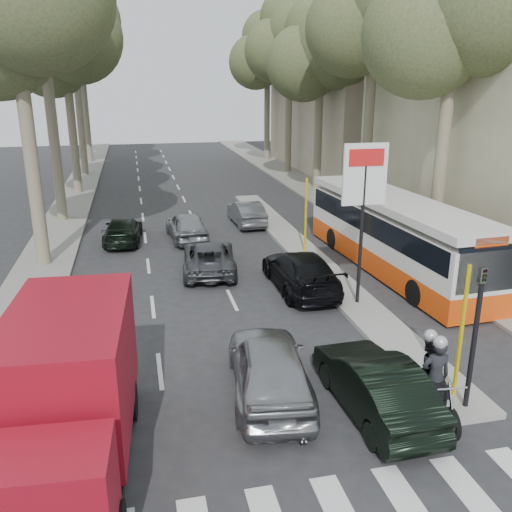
# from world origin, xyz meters

# --- Properties ---
(ground) EXTENTS (120.00, 120.00, 0.00)m
(ground) POSITION_xyz_m (0.00, 0.00, 0.00)
(ground) COLOR #28282B
(ground) RESTS_ON ground
(sidewalk_right) EXTENTS (3.20, 70.00, 0.12)m
(sidewalk_right) POSITION_xyz_m (8.60, 25.00, 0.06)
(sidewalk_right) COLOR gray
(sidewalk_right) RESTS_ON ground
(median_left) EXTENTS (2.40, 64.00, 0.12)m
(median_left) POSITION_xyz_m (-8.00, 28.00, 0.06)
(median_left) COLOR gray
(median_left) RESTS_ON ground
(traffic_island) EXTENTS (1.50, 26.00, 0.16)m
(traffic_island) POSITION_xyz_m (3.25, 11.00, 0.08)
(traffic_island) COLOR gray
(traffic_island) RESTS_ON ground
(building_far) EXTENTS (11.00, 20.00, 16.00)m
(building_far) POSITION_xyz_m (15.50, 34.00, 8.00)
(building_far) COLOR #B7A88E
(building_far) RESTS_ON ground
(billboard) EXTENTS (1.50, 12.10, 5.60)m
(billboard) POSITION_xyz_m (3.25, 5.00, 3.70)
(billboard) COLOR yellow
(billboard) RESTS_ON ground
(traffic_light_island) EXTENTS (0.16, 0.41, 3.60)m
(traffic_light_island) POSITION_xyz_m (3.25, -1.50, 2.49)
(traffic_light_island) COLOR black
(traffic_light_island) RESTS_ON ground
(tree_l_b) EXTENTS (7.40, 7.20, 14.88)m
(tree_l_b) POSITION_xyz_m (-7.97, 20.11, 11.07)
(tree_l_b) COLOR #6B604C
(tree_l_b) RESTS_ON ground
(tree_l_c) EXTENTS (7.40, 7.20, 13.71)m
(tree_l_c) POSITION_xyz_m (-7.77, 28.11, 10.04)
(tree_l_c) COLOR #6B604C
(tree_l_c) RESTS_ON ground
(tree_l_d) EXTENTS (7.40, 7.20, 15.66)m
(tree_l_d) POSITION_xyz_m (-7.87, 36.11, 11.76)
(tree_l_d) COLOR #6B604C
(tree_l_d) RESTS_ON ground
(tree_l_e) EXTENTS (7.40, 7.20, 14.49)m
(tree_l_e) POSITION_xyz_m (-7.97, 44.11, 10.73)
(tree_l_e) COLOR #6B604C
(tree_l_e) RESTS_ON ground
(tree_r_a) EXTENTS (7.40, 7.20, 14.10)m
(tree_r_a) POSITION_xyz_m (9.13, 10.11, 10.38)
(tree_r_a) COLOR #6B604C
(tree_r_a) RESTS_ON ground
(tree_r_b) EXTENTS (7.40, 7.20, 15.27)m
(tree_r_b) POSITION_xyz_m (9.23, 18.11, 11.42)
(tree_r_b) COLOR #6B604C
(tree_r_b) RESTS_ON ground
(tree_r_c) EXTENTS (7.40, 7.20, 13.32)m
(tree_r_c) POSITION_xyz_m (9.03, 26.11, 9.69)
(tree_r_c) COLOR #6B604C
(tree_r_c) RESTS_ON ground
(tree_r_d) EXTENTS (7.40, 7.20, 14.88)m
(tree_r_d) POSITION_xyz_m (9.13, 34.11, 11.07)
(tree_r_d) COLOR #6B604C
(tree_r_d) RESTS_ON ground
(tree_r_e) EXTENTS (7.40, 7.20, 14.10)m
(tree_r_e) POSITION_xyz_m (9.23, 42.11, 10.38)
(tree_r_e) COLOR #6B604C
(tree_r_e) RESTS_ON ground
(silver_hatchback) EXTENTS (2.42, 4.81, 1.57)m
(silver_hatchback) POSITION_xyz_m (-1.10, 0.21, 0.79)
(silver_hatchback) COLOR #93959A
(silver_hatchback) RESTS_ON ground
(dark_hatchback) EXTENTS (1.68, 4.37, 1.42)m
(dark_hatchback) POSITION_xyz_m (1.14, -1.00, 0.71)
(dark_hatchback) COLOR black
(dark_hatchback) RESTS_ON ground
(queue_car_a) EXTENTS (2.56, 4.68, 1.24)m
(queue_car_a) POSITION_xyz_m (-1.26, 9.73, 0.62)
(queue_car_a) COLOR #43454A
(queue_car_a) RESTS_ON ground
(queue_car_b) EXTENTS (2.06, 4.99, 1.44)m
(queue_car_b) POSITION_xyz_m (1.80, 7.00, 0.72)
(queue_car_b) COLOR black
(queue_car_b) RESTS_ON ground
(queue_car_c) EXTENTS (1.98, 4.22, 1.40)m
(queue_car_c) POSITION_xyz_m (-1.68, 14.66, 0.70)
(queue_car_c) COLOR gray
(queue_car_c) RESTS_ON ground
(queue_car_d) EXTENTS (1.54, 4.03, 1.31)m
(queue_car_d) POSITION_xyz_m (1.80, 16.95, 0.66)
(queue_car_d) COLOR #54575D
(queue_car_d) RESTS_ON ground
(queue_car_e) EXTENTS (2.01, 4.29, 1.21)m
(queue_car_e) POSITION_xyz_m (-4.74, 14.95, 0.60)
(queue_car_e) COLOR black
(queue_car_e) RESTS_ON ground
(red_truck) EXTENTS (2.64, 6.11, 3.19)m
(red_truck) POSITION_xyz_m (-5.57, -1.56, 1.69)
(red_truck) COLOR black
(red_truck) RESTS_ON ground
(city_bus) EXTENTS (3.10, 11.62, 3.03)m
(city_bus) POSITION_xyz_m (6.20, 8.36, 1.60)
(city_bus) COLOR #E0440C
(city_bus) RESTS_ON ground
(motorcycle) EXTENTS (0.91, 2.42, 2.06)m
(motorcycle) POSITION_xyz_m (2.42, -1.24, 0.93)
(motorcycle) COLOR black
(motorcycle) RESTS_ON ground
(pedestrian_near) EXTENTS (1.22, 1.18, 1.94)m
(pedestrian_near) POSITION_xyz_m (8.56, 6.02, 1.09)
(pedestrian_near) COLOR #43354F
(pedestrian_near) RESTS_ON sidewalk_right
(pedestrian_far) EXTENTS (1.10, 1.04, 1.63)m
(pedestrian_far) POSITION_xyz_m (8.18, 13.83, 0.93)
(pedestrian_far) COLOR #6F5D53
(pedestrian_far) RESTS_ON sidewalk_right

